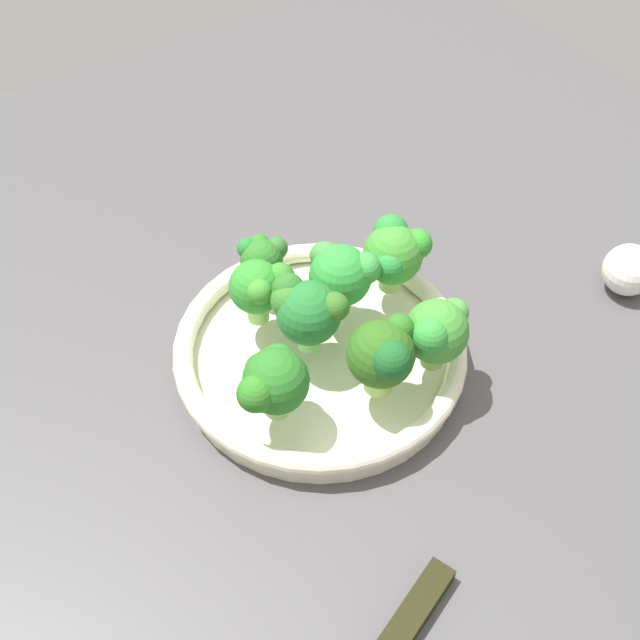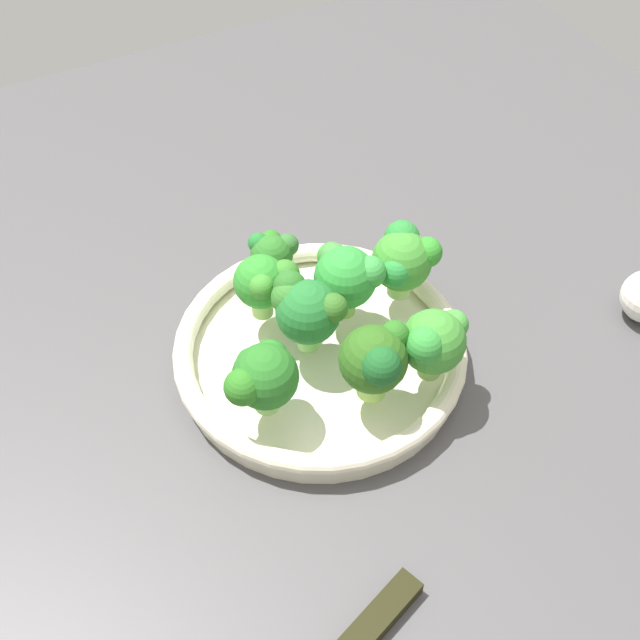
{
  "view_description": "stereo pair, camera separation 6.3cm",
  "coord_description": "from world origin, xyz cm",
  "px_view_note": "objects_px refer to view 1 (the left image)",
  "views": [
    {
      "loc": [
        -28.76,
        -42.87,
        66.85
      ],
      "look_at": [
        1.19,
        1.59,
        6.61
      ],
      "focal_mm": 48.19,
      "sensor_mm": 36.0,
      "label": 1
    },
    {
      "loc": [
        -23.37,
        -46.06,
        66.85
      ],
      "look_at": [
        1.19,
        1.59,
        6.61
      ],
      "focal_mm": 48.19,
      "sensor_mm": 36.0,
      "label": 2
    }
  ],
  "objects_px": {
    "bowl": "(320,352)",
    "broccoli_floret_0": "(262,258)",
    "broccoli_floret_4": "(304,311)",
    "broccoli_floret_7": "(394,253)",
    "broccoli_floret_3": "(259,288)",
    "broccoli_floret_5": "(437,332)",
    "garlic_bulb": "(629,270)",
    "broccoli_floret_1": "(273,380)",
    "broccoli_floret_2": "(383,355)",
    "broccoli_floret_6": "(341,273)"
  },
  "relations": [
    {
      "from": "broccoli_floret_2",
      "to": "broccoli_floret_7",
      "type": "distance_m",
      "value": 0.13
    },
    {
      "from": "broccoli_floret_5",
      "to": "broccoli_floret_1",
      "type": "bearing_deg",
      "value": 166.3
    },
    {
      "from": "broccoli_floret_2",
      "to": "broccoli_floret_4",
      "type": "relative_size",
      "value": 1.02
    },
    {
      "from": "broccoli_floret_3",
      "to": "broccoli_floret_6",
      "type": "height_order",
      "value": "broccoli_floret_6"
    },
    {
      "from": "broccoli_floret_2",
      "to": "bowl",
      "type": "bearing_deg",
      "value": 100.49
    },
    {
      "from": "bowl",
      "to": "broccoli_floret_0",
      "type": "bearing_deg",
      "value": 91.28
    },
    {
      "from": "broccoli_floret_1",
      "to": "broccoli_floret_2",
      "type": "relative_size",
      "value": 0.93
    },
    {
      "from": "broccoli_floret_0",
      "to": "broccoli_floret_4",
      "type": "height_order",
      "value": "broccoli_floret_4"
    },
    {
      "from": "broccoli_floret_6",
      "to": "garlic_bulb",
      "type": "distance_m",
      "value": 0.32
    },
    {
      "from": "broccoli_floret_2",
      "to": "broccoli_floret_6",
      "type": "xyz_separation_m",
      "value": [
        0.03,
        0.1,
        0.0
      ]
    },
    {
      "from": "broccoli_floret_2",
      "to": "broccoli_floret_3",
      "type": "bearing_deg",
      "value": 109.06
    },
    {
      "from": "broccoli_floret_0",
      "to": "broccoli_floret_1",
      "type": "relative_size",
      "value": 0.72
    },
    {
      "from": "bowl",
      "to": "broccoli_floret_0",
      "type": "relative_size",
      "value": 5.47
    },
    {
      "from": "bowl",
      "to": "broccoli_floret_1",
      "type": "relative_size",
      "value": 3.96
    },
    {
      "from": "bowl",
      "to": "garlic_bulb",
      "type": "relative_size",
      "value": 5.15
    },
    {
      "from": "broccoli_floret_7",
      "to": "broccoli_floret_3",
      "type": "bearing_deg",
      "value": 165.54
    },
    {
      "from": "broccoli_floret_3",
      "to": "broccoli_floret_7",
      "type": "relative_size",
      "value": 0.94
    },
    {
      "from": "broccoli_floret_4",
      "to": "broccoli_floret_5",
      "type": "distance_m",
      "value": 0.12
    },
    {
      "from": "broccoli_floret_4",
      "to": "broccoli_floret_6",
      "type": "height_order",
      "value": "broccoli_floret_6"
    },
    {
      "from": "bowl",
      "to": "broccoli_floret_3",
      "type": "height_order",
      "value": "broccoli_floret_3"
    },
    {
      "from": "broccoli_floret_3",
      "to": "broccoli_floret_6",
      "type": "relative_size",
      "value": 0.9
    },
    {
      "from": "broccoli_floret_4",
      "to": "garlic_bulb",
      "type": "distance_m",
      "value": 0.36
    },
    {
      "from": "broccoli_floret_3",
      "to": "garlic_bulb",
      "type": "height_order",
      "value": "broccoli_floret_3"
    },
    {
      "from": "broccoli_floret_1",
      "to": "broccoli_floret_4",
      "type": "xyz_separation_m",
      "value": [
        0.06,
        0.05,
        0.01
      ]
    },
    {
      "from": "broccoli_floret_3",
      "to": "broccoli_floret_5",
      "type": "distance_m",
      "value": 0.17
    },
    {
      "from": "broccoli_floret_4",
      "to": "broccoli_floret_7",
      "type": "distance_m",
      "value": 0.12
    },
    {
      "from": "broccoli_floret_0",
      "to": "broccoli_floret_6",
      "type": "xyz_separation_m",
      "value": [
        0.04,
        -0.08,
        0.02
      ]
    },
    {
      "from": "garlic_bulb",
      "to": "broccoli_floret_6",
      "type": "bearing_deg",
      "value": 157.33
    },
    {
      "from": "broccoli_floret_2",
      "to": "garlic_bulb",
      "type": "relative_size",
      "value": 1.4
    },
    {
      "from": "broccoli_floret_2",
      "to": "broccoli_floret_3",
      "type": "distance_m",
      "value": 0.14
    },
    {
      "from": "broccoli_floret_0",
      "to": "broccoli_floret_2",
      "type": "distance_m",
      "value": 0.18
    },
    {
      "from": "broccoli_floret_1",
      "to": "garlic_bulb",
      "type": "distance_m",
      "value": 0.42
    },
    {
      "from": "bowl",
      "to": "broccoli_floret_4",
      "type": "bearing_deg",
      "value": 164.22
    },
    {
      "from": "broccoli_floret_2",
      "to": "broccoli_floret_6",
      "type": "height_order",
      "value": "same"
    },
    {
      "from": "broccoli_floret_1",
      "to": "broccoli_floret_2",
      "type": "xyz_separation_m",
      "value": [
        0.09,
        -0.03,
        0.0
      ]
    },
    {
      "from": "broccoli_floret_7",
      "to": "broccoli_floret_0",
      "type": "bearing_deg",
      "value": 142.87
    },
    {
      "from": "broccoli_floret_3",
      "to": "broccoli_floret_5",
      "type": "bearing_deg",
      "value": -52.95
    },
    {
      "from": "broccoli_floret_3",
      "to": "broccoli_floret_7",
      "type": "height_order",
      "value": "broccoli_floret_7"
    },
    {
      "from": "broccoli_floret_0",
      "to": "bowl",
      "type": "bearing_deg",
      "value": -88.72
    },
    {
      "from": "broccoli_floret_4",
      "to": "broccoli_floret_6",
      "type": "bearing_deg",
      "value": 20.37
    },
    {
      "from": "bowl",
      "to": "garlic_bulb",
      "type": "distance_m",
      "value": 0.34
    },
    {
      "from": "broccoli_floret_5",
      "to": "broccoli_floret_7",
      "type": "height_order",
      "value": "same"
    },
    {
      "from": "broccoli_floret_4",
      "to": "garlic_bulb",
      "type": "xyz_separation_m",
      "value": [
        0.34,
        -0.1,
        -0.06
      ]
    },
    {
      "from": "bowl",
      "to": "garlic_bulb",
      "type": "height_order",
      "value": "garlic_bulb"
    },
    {
      "from": "broccoli_floret_1",
      "to": "broccoli_floret_3",
      "type": "xyz_separation_m",
      "value": [
        0.05,
        0.1,
        0.0
      ]
    },
    {
      "from": "broccoli_floret_5",
      "to": "bowl",
      "type": "bearing_deg",
      "value": 131.44
    },
    {
      "from": "broccoli_floret_0",
      "to": "broccoli_floret_5",
      "type": "relative_size",
      "value": 0.71
    },
    {
      "from": "bowl",
      "to": "broccoli_floret_0",
      "type": "xyz_separation_m",
      "value": [
        -0.0,
        0.1,
        0.05
      ]
    },
    {
      "from": "broccoli_floret_5",
      "to": "garlic_bulb",
      "type": "bearing_deg",
      "value": -2.99
    },
    {
      "from": "broccoli_floret_7",
      "to": "garlic_bulb",
      "type": "relative_size",
      "value": 1.34
    }
  ]
}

